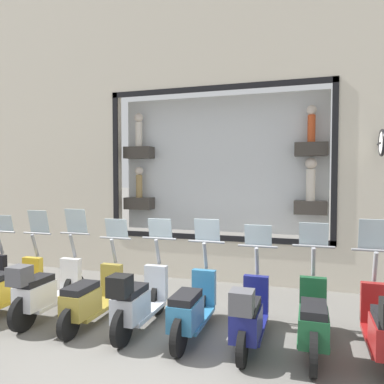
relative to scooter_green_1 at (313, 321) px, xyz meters
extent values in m
plane|color=#66635E|center=(-0.51, 2.02, -0.44)|extent=(120.00, 120.00, 0.00)
cube|color=beige|center=(3.09, 2.02, 0.01)|extent=(0.40, 4.96, 0.91)
cube|color=black|center=(2.88, 2.02, 3.76)|extent=(0.04, 4.96, 0.12)
cube|color=black|center=(2.88, 2.02, 0.52)|extent=(0.04, 4.96, 0.12)
cube|color=black|center=(2.88, -0.40, 2.14)|extent=(0.04, 0.12, 3.36)
cube|color=black|center=(2.88, 4.44, 2.14)|extent=(0.04, 0.12, 3.36)
cube|color=silver|center=(3.44, 2.02, 2.14)|extent=(0.04, 4.72, 3.12)
cube|color=#38332D|center=(3.22, 0.04, 2.43)|extent=(0.36, 0.67, 0.28)
cylinder|color=#CC4C23|center=(3.22, 0.04, 2.86)|extent=(0.16, 0.16, 0.57)
sphere|color=beige|center=(3.22, 0.04, 3.25)|extent=(0.21, 0.21, 0.21)
cube|color=#38332D|center=(3.22, 4.00, 2.43)|extent=(0.36, 0.67, 0.28)
cylinder|color=silver|center=(3.22, 4.00, 2.87)|extent=(0.16, 0.16, 0.59)
sphere|color=beige|center=(3.22, 4.00, 3.27)|extent=(0.21, 0.21, 0.21)
cube|color=#38332D|center=(3.22, 0.04, 1.21)|extent=(0.36, 0.67, 0.28)
cylinder|color=silver|center=(3.22, 0.04, 1.68)|extent=(0.18, 0.18, 0.67)
sphere|color=beige|center=(3.22, 0.04, 2.14)|extent=(0.24, 0.24, 0.24)
cube|color=#38332D|center=(3.22, 4.00, 1.21)|extent=(0.36, 0.67, 0.28)
cylinder|color=#9E7F4C|center=(3.22, 4.00, 1.63)|extent=(0.15, 0.15, 0.55)
sphere|color=beige|center=(3.22, 4.00, 2.00)|extent=(0.20, 0.20, 0.20)
cylinder|color=black|center=(2.71, -1.18, 2.48)|extent=(0.35, 0.05, 0.05)
torus|color=black|center=(2.54, -1.18, 2.48)|extent=(0.50, 0.05, 0.50)
cylinder|color=white|center=(2.54, -1.18, 2.48)|extent=(0.41, 0.03, 0.41)
cylinder|color=black|center=(0.74, -0.82, -0.19)|extent=(0.52, 0.09, 0.52)
cube|color=maroon|center=(0.09, -0.82, -0.20)|extent=(1.02, 0.38, 0.06)
cube|color=maroon|center=(0.64, -0.82, 0.11)|extent=(0.12, 0.37, 0.56)
cylinder|color=gray|center=(0.71, -0.82, 0.61)|extent=(0.20, 0.06, 0.45)
cylinder|color=gray|center=(0.78, -0.82, 0.82)|extent=(0.04, 0.61, 0.04)
cube|color=silver|center=(0.82, -0.82, 1.04)|extent=(0.11, 0.42, 0.44)
cylinder|color=black|center=(0.73, 0.00, -0.17)|extent=(0.54, 0.09, 0.54)
cylinder|color=black|center=(-0.54, 0.00, -0.17)|extent=(0.54, 0.09, 0.54)
cube|color=#19512D|center=(0.09, 0.00, -0.19)|extent=(1.02, 0.38, 0.06)
cube|color=#19512D|center=(-0.28, 0.00, 0.02)|extent=(0.61, 0.35, 0.36)
cube|color=black|center=(-0.28, 0.00, 0.25)|extent=(0.58, 0.31, 0.10)
cube|color=#19512D|center=(0.64, 0.00, 0.12)|extent=(0.12, 0.37, 0.56)
cylinder|color=gray|center=(0.71, 0.00, 0.62)|extent=(0.20, 0.06, 0.45)
cylinder|color=gray|center=(0.78, 0.00, 0.83)|extent=(0.04, 0.61, 0.04)
cube|color=silver|center=(0.82, 0.00, 1.01)|extent=(0.09, 0.42, 0.35)
cylinder|color=black|center=(0.76, 0.82, -0.22)|extent=(0.45, 0.09, 0.45)
cylinder|color=black|center=(-0.58, 0.82, -0.22)|extent=(0.45, 0.09, 0.45)
cube|color=navy|center=(0.09, 0.82, -0.23)|extent=(1.02, 0.38, 0.06)
cube|color=navy|center=(-0.28, 0.82, -0.02)|extent=(0.61, 0.35, 0.36)
cube|color=black|center=(-0.28, 0.82, 0.21)|extent=(0.58, 0.31, 0.10)
cube|color=navy|center=(0.64, 0.82, 0.08)|extent=(0.12, 0.37, 0.56)
cylinder|color=gray|center=(0.71, 0.82, 0.57)|extent=(0.20, 0.06, 0.45)
cylinder|color=gray|center=(0.78, 0.82, 0.79)|extent=(0.04, 0.60, 0.04)
cube|color=silver|center=(0.82, 0.82, 0.95)|extent=(0.09, 0.42, 0.33)
cube|color=#4C4C51|center=(-0.62, 0.82, 0.37)|extent=(0.28, 0.28, 0.28)
cylinder|color=black|center=(0.74, 1.65, -0.19)|extent=(0.51, 0.09, 0.51)
cylinder|color=black|center=(-0.55, 1.65, -0.19)|extent=(0.51, 0.09, 0.51)
cube|color=teal|center=(0.09, 1.65, -0.20)|extent=(1.02, 0.39, 0.06)
cube|color=teal|center=(-0.28, 1.65, 0.01)|extent=(0.61, 0.35, 0.36)
cube|color=black|center=(-0.28, 1.65, 0.24)|extent=(0.58, 0.31, 0.10)
cube|color=teal|center=(0.64, 1.65, 0.11)|extent=(0.12, 0.37, 0.56)
cylinder|color=gray|center=(0.71, 1.65, 0.60)|extent=(0.20, 0.06, 0.45)
cylinder|color=gray|center=(0.78, 1.65, 0.81)|extent=(0.04, 0.60, 0.04)
cube|color=silver|center=(0.82, 1.65, 1.00)|extent=(0.09, 0.42, 0.37)
cylinder|color=black|center=(0.73, 2.47, -0.18)|extent=(0.53, 0.09, 0.53)
cylinder|color=black|center=(-0.54, 2.47, -0.18)|extent=(0.53, 0.09, 0.53)
cube|color=#B7BCC6|center=(0.09, 2.47, -0.19)|extent=(1.02, 0.39, 0.06)
cube|color=#B7BCC6|center=(-0.28, 2.47, 0.02)|extent=(0.61, 0.35, 0.36)
cube|color=black|center=(-0.28, 2.47, 0.25)|extent=(0.58, 0.31, 0.10)
cube|color=#B7BCC6|center=(0.64, 2.47, 0.12)|extent=(0.12, 0.37, 0.56)
cylinder|color=gray|center=(0.71, 2.47, 0.61)|extent=(0.20, 0.06, 0.45)
cylinder|color=gray|center=(0.78, 2.47, 0.83)|extent=(0.04, 0.60, 0.04)
cube|color=silver|center=(0.82, 2.47, 0.99)|extent=(0.09, 0.42, 0.33)
cube|color=black|center=(-0.60, 2.47, 0.41)|extent=(0.28, 0.28, 0.28)
cylinder|color=black|center=(0.76, 3.30, -0.22)|extent=(0.45, 0.09, 0.45)
cylinder|color=black|center=(-0.58, 3.30, -0.22)|extent=(0.45, 0.09, 0.45)
cube|color=olive|center=(0.09, 3.30, -0.23)|extent=(1.02, 0.38, 0.06)
cube|color=olive|center=(-0.28, 3.30, -0.02)|extent=(0.61, 0.35, 0.36)
cube|color=black|center=(-0.28, 3.30, 0.21)|extent=(0.58, 0.31, 0.10)
cube|color=olive|center=(0.64, 3.30, 0.08)|extent=(0.12, 0.37, 0.56)
cylinder|color=gray|center=(0.71, 3.30, 0.57)|extent=(0.20, 0.06, 0.45)
cylinder|color=gray|center=(0.78, 3.30, 0.79)|extent=(0.04, 0.60, 0.04)
cube|color=silver|center=(0.82, 3.30, 0.96)|extent=(0.09, 0.42, 0.34)
cylinder|color=black|center=(0.73, 4.12, -0.17)|extent=(0.54, 0.09, 0.54)
cylinder|color=black|center=(-0.54, 4.12, -0.17)|extent=(0.54, 0.09, 0.54)
cube|color=silver|center=(0.09, 4.12, -0.19)|extent=(1.02, 0.38, 0.06)
cube|color=silver|center=(-0.28, 4.12, 0.02)|extent=(0.61, 0.35, 0.36)
cube|color=black|center=(-0.28, 4.12, 0.25)|extent=(0.58, 0.31, 0.10)
cube|color=silver|center=(0.64, 4.12, 0.12)|extent=(0.12, 0.37, 0.56)
cylinder|color=gray|center=(0.71, 4.12, 0.62)|extent=(0.20, 0.06, 0.45)
cylinder|color=gray|center=(0.78, 4.12, 0.83)|extent=(0.04, 0.61, 0.04)
cube|color=silver|center=(0.82, 4.12, 1.06)|extent=(0.11, 0.42, 0.44)
cube|color=#4C4C51|center=(-0.59, 4.12, 0.41)|extent=(0.28, 0.28, 0.28)
cylinder|color=black|center=(0.76, 4.95, -0.21)|extent=(0.47, 0.09, 0.47)
cube|color=gold|center=(0.09, 4.95, -0.22)|extent=(1.02, 0.38, 0.06)
cube|color=gold|center=(0.64, 4.95, 0.09)|extent=(0.12, 0.37, 0.56)
cylinder|color=gray|center=(0.71, 4.95, 0.58)|extent=(0.20, 0.06, 0.45)
cylinder|color=gray|center=(0.78, 4.95, 0.79)|extent=(0.04, 0.61, 0.04)
cube|color=silver|center=(0.82, 4.95, 1.01)|extent=(0.11, 0.42, 0.43)
cylinder|color=black|center=(0.76, 5.77, -0.22)|extent=(0.46, 0.09, 0.46)
cylinder|color=gray|center=(0.71, 5.77, 0.58)|extent=(0.20, 0.06, 0.45)
cylinder|color=gray|center=(0.78, 5.77, 0.79)|extent=(0.04, 0.60, 0.04)
cube|color=silver|center=(0.82, 5.77, 0.95)|extent=(0.08, 0.42, 0.32)
camera|label=1|loc=(-5.02, 0.07, 1.88)|focal=35.00mm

